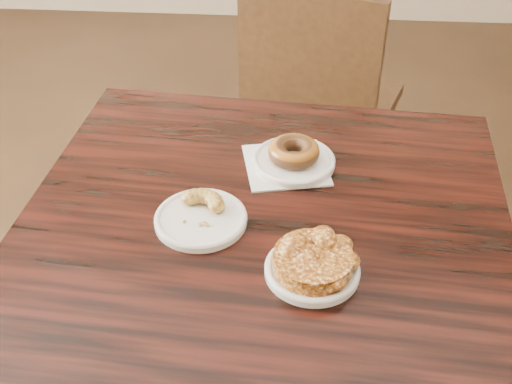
# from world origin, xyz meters

# --- Properties ---
(floor) EXTENTS (5.00, 5.00, 0.00)m
(floor) POSITION_xyz_m (0.00, 0.00, 0.00)
(floor) COLOR black
(floor) RESTS_ON ground
(cafe_table) EXTENTS (0.98, 0.98, 0.75)m
(cafe_table) POSITION_xyz_m (0.19, -0.26, 0.38)
(cafe_table) COLOR black
(cafe_table) RESTS_ON floor
(chair_far) EXTENTS (0.59, 0.59, 0.90)m
(chair_far) POSITION_xyz_m (0.33, 0.71, 0.45)
(chair_far) COLOR black
(chair_far) RESTS_ON floor
(napkin) EXTENTS (0.19, 0.19, 0.00)m
(napkin) POSITION_xyz_m (0.22, -0.07, 0.75)
(napkin) COLOR white
(napkin) RESTS_ON cafe_table
(plate_donut) EXTENTS (0.17, 0.17, 0.01)m
(plate_donut) POSITION_xyz_m (0.24, -0.06, 0.76)
(plate_donut) COLOR white
(plate_donut) RESTS_ON napkin
(plate_cruller) EXTENTS (0.17, 0.17, 0.01)m
(plate_cruller) POSITION_xyz_m (0.07, -0.26, 0.76)
(plate_cruller) COLOR white
(plate_cruller) RESTS_ON cafe_table
(plate_fritter) EXTENTS (0.16, 0.16, 0.01)m
(plate_fritter) POSITION_xyz_m (0.28, -0.37, 0.76)
(plate_fritter) COLOR silver
(plate_fritter) RESTS_ON cafe_table
(glazed_donut) EXTENTS (0.11, 0.11, 0.04)m
(glazed_donut) POSITION_xyz_m (0.24, -0.06, 0.78)
(glazed_donut) COLOR brown
(glazed_donut) RESTS_ON plate_donut
(apple_fritter) EXTENTS (0.18, 0.18, 0.04)m
(apple_fritter) POSITION_xyz_m (0.28, -0.37, 0.78)
(apple_fritter) COLOR #491F07
(apple_fritter) RESTS_ON plate_fritter
(cruller_fragment) EXTENTS (0.11, 0.11, 0.03)m
(cruller_fragment) POSITION_xyz_m (0.07, -0.26, 0.78)
(cruller_fragment) COLOR brown
(cruller_fragment) RESTS_ON plate_cruller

